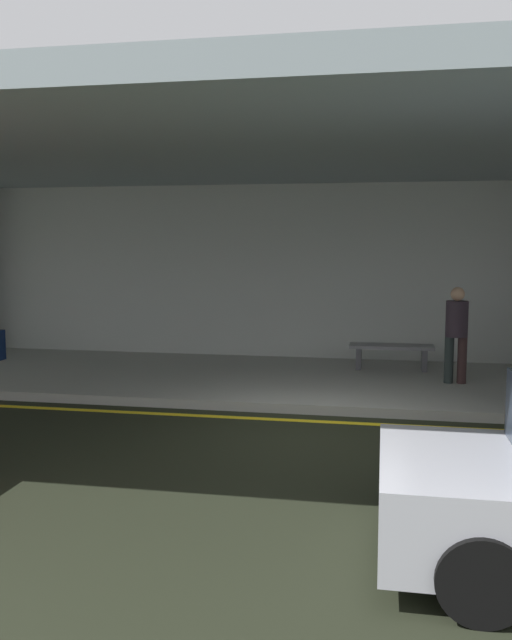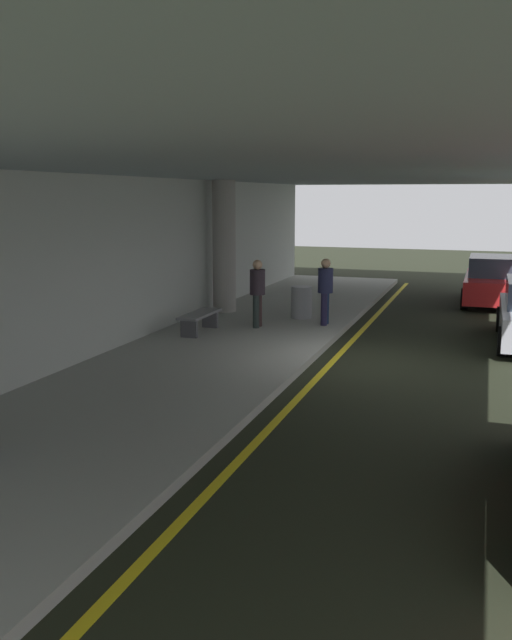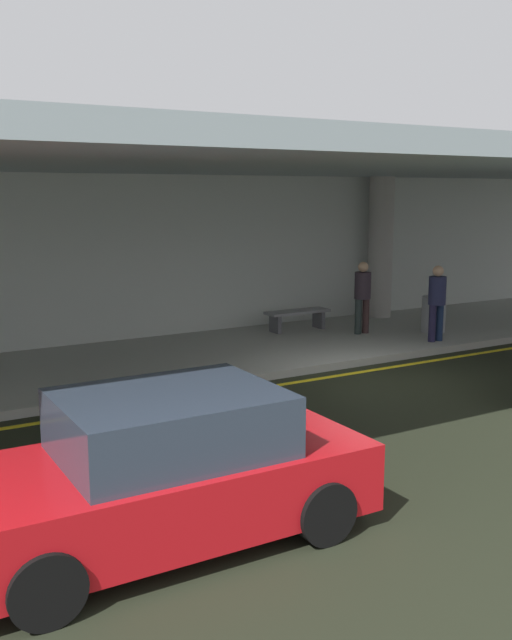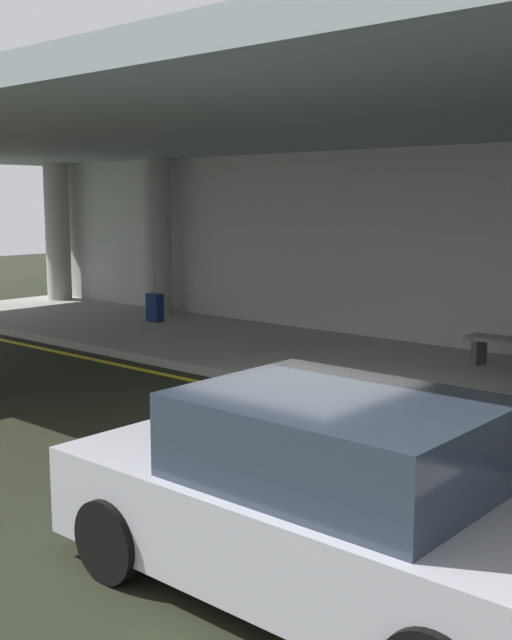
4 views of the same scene
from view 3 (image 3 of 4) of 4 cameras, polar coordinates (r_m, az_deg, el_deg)
name	(u,v)px [view 3 (image 3 of 4)]	position (r m, az deg, el deg)	size (l,w,h in m)	color
ground_plane	(374,381)	(13.31, 9.42, -4.81)	(60.00, 60.00, 0.00)	black
sidewalk	(284,346)	(15.72, 2.21, -2.08)	(26.00, 4.20, 0.15)	#9D9E97
lane_stripe_yellow	(353,373)	(13.79, 7.72, -4.22)	(26.00, 0.14, 0.01)	yellow
support_column_center	(380,248)	(19.08, 9.88, 5.70)	(0.65, 0.65, 3.65)	#9B9691
ceiling_overhang	(298,165)	(14.96, 3.36, 12.22)	(28.00, 13.20, 0.30)	#8C9BA1
terminal_back_wall	(234,255)	(17.37, -1.75, 5.18)	(26.00, 0.30, 3.80)	#B3B9B3
car_red	(164,472)	(7.19, -7.35, -11.89)	(4.10, 1.92, 1.50)	red
traveler_with_luggage	(437,298)	(16.19, 14.22, 1.70)	(0.38, 0.38, 1.68)	#1F1C3A
person_waiting_for_ride	(363,293)	(16.75, 8.49, 2.17)	(0.38, 0.38, 1.68)	#232C2A
bench_metal	(297,316)	(17.07, 3.32, 0.34)	(1.60, 0.50, 0.48)	slate
trash_bin_steel	(434,314)	(17.35, 13.96, 0.46)	(0.56, 0.56, 0.85)	gray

